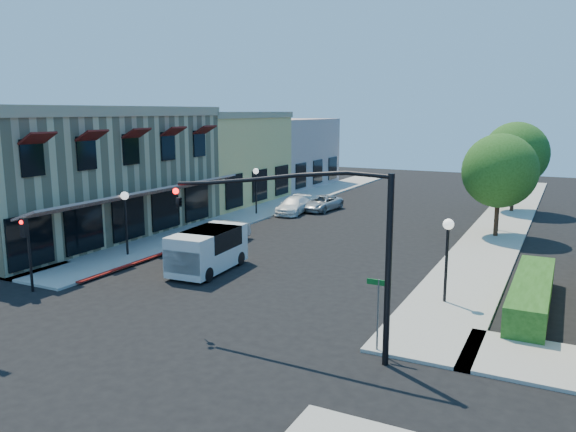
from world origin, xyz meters
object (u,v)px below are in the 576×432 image
at_px(street_tree_b, 516,154).
at_px(parked_car_d, 322,203).
at_px(street_tree_a, 500,171).
at_px(lamppost_right_near, 448,239).
at_px(secondary_signal, 27,240).
at_px(lamppost_right_far, 497,190).
at_px(lamppost_left_near, 125,207).
at_px(signal_mast_arm, 324,230).
at_px(parked_car_a, 204,244).
at_px(parked_car_b, 226,233).
at_px(parked_car_c, 293,206).
at_px(lamppost_left_far, 256,179).
at_px(street_name_sign, 378,303).
at_px(white_van, 207,248).

distance_m(street_tree_b, parked_car_d, 15.38).
height_order(street_tree_a, lamppost_right_near, street_tree_a).
bearing_deg(lamppost_right_near, secondary_signal, -158.22).
bearing_deg(parked_car_d, secondary_signal, -91.14).
relative_size(street_tree_a, lamppost_right_far, 1.82).
bearing_deg(lamppost_left_near, signal_mast_arm, -24.37).
height_order(parked_car_a, parked_car_b, parked_car_a).
xyz_separation_m(secondary_signal, parked_car_c, (1.80, 22.33, -1.69)).
relative_size(lamppost_right_near, parked_car_b, 0.93).
bearing_deg(parked_car_a, street_tree_b, 55.82).
bearing_deg(lamppost_left_far, parked_car_b, -70.79).
bearing_deg(lamppost_left_far, street_name_sign, -51.06).
xyz_separation_m(secondary_signal, lamppost_left_near, (-0.50, 6.59, 0.42)).
relative_size(street_tree_b, lamppost_left_near, 1.97).
bearing_deg(street_tree_b, parked_car_d, -156.19).
bearing_deg(street_name_sign, lamppost_right_far, 87.37).
height_order(secondary_signal, parked_car_b, secondary_signal).
relative_size(lamppost_right_far, parked_car_a, 0.91).
bearing_deg(white_van, lamppost_left_far, 111.10).
distance_m(street_name_sign, lamppost_left_far, 25.48).
height_order(lamppost_left_near, lamppost_left_far, same).
relative_size(street_name_sign, lamppost_right_far, 0.70).
height_order(street_name_sign, lamppost_right_far, lamppost_right_far).
bearing_deg(parked_car_c, secondary_signal, -100.09).
relative_size(lamppost_left_far, lamppost_right_near, 1.00).
bearing_deg(white_van, street_tree_b, 64.30).
height_order(signal_mast_arm, lamppost_left_near, signal_mast_arm).
distance_m(signal_mast_arm, parked_car_b, 16.44).
relative_size(lamppost_left_near, lamppost_right_far, 1.00).
bearing_deg(parked_car_d, lamppost_left_far, -126.50).
bearing_deg(lamppost_left_near, street_name_sign, -19.93).
height_order(lamppost_right_near, parked_car_c, lamppost_right_near).
relative_size(signal_mast_arm, lamppost_right_far, 2.24).
bearing_deg(street_name_sign, street_tree_b, 87.50).
xyz_separation_m(street_tree_b, parked_car_c, (-15.00, -8.26, -3.92)).
relative_size(street_tree_a, lamppost_left_far, 1.82).
bearing_deg(parked_car_a, white_van, -54.23).
relative_size(street_tree_b, parked_car_b, 1.83).
distance_m(secondary_signal, lamppost_right_far, 27.98).
xyz_separation_m(lamppost_right_far, parked_car_a, (-13.30, -14.05, -2.07)).
xyz_separation_m(street_name_sign, parked_car_a, (-12.30, 7.75, -1.03)).
height_order(white_van, parked_car_b, white_van).
xyz_separation_m(lamppost_left_far, parked_car_c, (2.30, 1.74, -2.11)).
height_order(secondary_signal, lamppost_right_near, lamppost_right_near).
bearing_deg(lamppost_left_near, lamppost_right_far, 43.26).
bearing_deg(lamppost_left_near, white_van, -4.14).
distance_m(lamppost_left_far, lamppost_right_far, 17.12).
bearing_deg(parked_car_d, lamppost_left_near, -95.34).
relative_size(lamppost_right_near, parked_car_a, 0.91).
distance_m(lamppost_left_near, white_van, 5.78).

